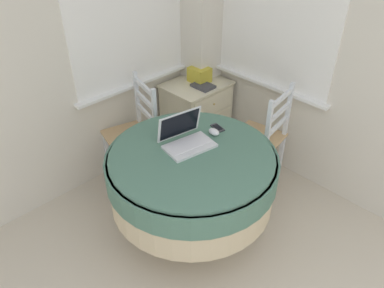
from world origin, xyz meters
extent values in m
cube|color=white|center=(1.41, 3.08, 0.77)|extent=(1.18, 0.07, 0.02)
cube|color=white|center=(2.21, 2.29, 0.77)|extent=(0.07, 1.18, 0.02)
cube|color=beige|center=(2.10, 2.98, 1.27)|extent=(0.28, 0.28, 2.55)
cylinder|color=#4C3D2D|center=(1.07, 2.05, 0.01)|extent=(0.36, 0.36, 0.03)
cylinder|color=#4C3D2D|center=(1.07, 2.05, 0.37)|extent=(0.11, 0.11, 0.69)
cylinder|color=beige|center=(1.07, 2.05, 0.53)|extent=(1.13, 1.13, 0.37)
cylinder|color=#4C7560|center=(1.07, 2.05, 0.63)|extent=(1.16, 1.16, 0.17)
cylinder|color=#4C7560|center=(1.07, 2.05, 0.72)|extent=(1.10, 1.10, 0.02)
cube|color=silver|center=(1.11, 2.11, 0.74)|extent=(0.36, 0.26, 0.02)
cube|color=silver|center=(1.11, 2.13, 0.75)|extent=(0.31, 0.17, 0.00)
cube|color=silver|center=(1.13, 2.23, 0.85)|extent=(0.33, 0.11, 0.20)
cube|color=black|center=(1.13, 2.23, 0.85)|extent=(0.30, 0.09, 0.18)
ellipsoid|color=white|center=(1.34, 2.10, 0.76)|extent=(0.06, 0.09, 0.05)
cube|color=#2D2D33|center=(1.42, 2.14, 0.74)|extent=(0.08, 0.12, 0.01)
cube|color=black|center=(1.42, 2.14, 0.74)|extent=(0.06, 0.09, 0.00)
cube|color=tan|center=(1.14, 2.88, 0.44)|extent=(0.47, 0.50, 0.02)
cube|color=silver|center=(1.03, 3.09, 0.21)|extent=(0.04, 0.04, 0.43)
cube|color=silver|center=(0.94, 2.75, 0.21)|extent=(0.04, 0.04, 0.43)
cube|color=silver|center=(1.35, 3.01, 0.21)|extent=(0.04, 0.04, 0.43)
cube|color=silver|center=(1.26, 2.66, 0.21)|extent=(0.04, 0.04, 0.43)
cube|color=silver|center=(1.35, 3.01, 0.68)|extent=(0.04, 0.04, 0.47)
cube|color=silver|center=(1.26, 2.66, 0.68)|extent=(0.04, 0.04, 0.47)
cube|color=silver|center=(1.30, 2.84, 0.86)|extent=(0.11, 0.35, 0.04)
cube|color=silver|center=(1.30, 2.84, 0.74)|extent=(0.11, 0.35, 0.04)
cube|color=silver|center=(1.30, 2.84, 0.62)|extent=(0.11, 0.35, 0.04)
cube|color=tan|center=(1.90, 2.11, 0.44)|extent=(0.47, 0.44, 0.02)
cube|color=silver|center=(2.05, 2.31, 0.21)|extent=(0.04, 0.04, 0.43)
cube|color=silver|center=(1.69, 2.25, 0.21)|extent=(0.04, 0.04, 0.43)
cube|color=silver|center=(2.10, 1.98, 0.21)|extent=(0.04, 0.04, 0.43)
cube|color=silver|center=(1.74, 1.92, 0.21)|extent=(0.04, 0.04, 0.43)
cube|color=silver|center=(2.10, 1.98, 0.68)|extent=(0.04, 0.04, 0.47)
cube|color=silver|center=(1.74, 1.92, 0.68)|extent=(0.04, 0.04, 0.47)
cube|color=silver|center=(1.92, 1.95, 0.86)|extent=(0.36, 0.08, 0.04)
cube|color=silver|center=(1.92, 1.95, 0.74)|extent=(0.36, 0.08, 0.04)
cube|color=silver|center=(1.92, 1.95, 0.62)|extent=(0.36, 0.08, 0.04)
cube|color=beige|center=(1.92, 2.86, 0.33)|extent=(0.56, 0.44, 0.66)
cube|color=beige|center=(1.92, 2.86, 0.66)|extent=(0.58, 0.46, 0.02)
cube|color=beige|center=(1.92, 2.64, 0.55)|extent=(0.49, 0.01, 0.19)
sphere|color=olive|center=(1.92, 2.63, 0.55)|extent=(0.02, 0.02, 0.02)
cube|color=beige|center=(1.92, 2.64, 0.33)|extent=(0.49, 0.01, 0.19)
sphere|color=olive|center=(1.92, 2.63, 0.33)|extent=(0.02, 0.02, 0.02)
cube|color=beige|center=(1.92, 2.64, 0.11)|extent=(0.49, 0.01, 0.19)
sphere|color=olive|center=(1.92, 2.63, 0.11)|extent=(0.02, 0.02, 0.02)
cube|color=gold|center=(1.98, 2.87, 0.74)|extent=(0.16, 0.18, 0.14)
cube|color=#3F3F44|center=(1.91, 2.76, 0.69)|extent=(0.15, 0.19, 0.02)
camera|label=1|loc=(-0.32, 0.64, 2.19)|focal=35.00mm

